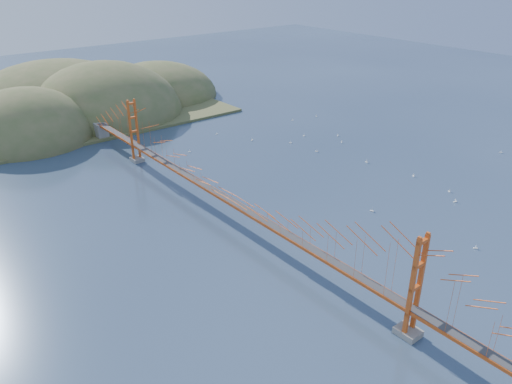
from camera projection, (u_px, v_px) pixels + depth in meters
ground at (233, 222)px, 71.61m from camera, size 320.00×320.00×0.00m
bridge at (231, 177)px, 68.72m from camera, size 2.20×94.40×12.00m
far_headlands at (74, 113)px, 121.16m from camera, size 84.00×58.00×25.00m
sailboat_4 at (342, 142)px, 101.87m from camera, size 0.61×0.61×0.64m
sailboat_6 at (476, 248)px, 65.16m from camera, size 0.61×0.61×0.64m
sailboat_1 at (317, 151)px, 97.20m from camera, size 0.62×0.62×0.68m
sailboat_14 at (449, 191)px, 80.73m from camera, size 0.58×0.58×0.63m
sailboat_3 at (252, 140)px, 102.99m from camera, size 0.59×0.57×0.66m
sailboat_12 at (190, 151)px, 97.02m from camera, size 0.52×0.52×0.58m
sailboat_11 at (501, 152)px, 96.65m from camera, size 0.62×0.62×0.69m
sailboat_7 at (217, 134)px, 106.55m from camera, size 0.49×0.42×0.56m
sailboat_15 at (304, 135)px, 105.51m from camera, size 0.48×0.55×0.63m
sailboat_16 at (290, 143)px, 101.52m from camera, size 0.61×0.61×0.66m
sailboat_0 at (372, 210)px, 74.59m from camera, size 0.59×0.62×0.70m
sailboat_17 at (292, 120)px, 115.36m from camera, size 0.51×0.44×0.59m
sailboat_13 at (413, 176)px, 86.36m from camera, size 0.67×0.67×0.70m
sailboat_9 at (338, 135)px, 105.53m from camera, size 0.62×0.62×0.65m
sailboat_2 at (455, 201)px, 77.37m from camera, size 0.63×0.62×0.71m
sailboat_5 at (367, 162)px, 92.09m from camera, size 0.55×0.64×0.73m
sailboat_8 at (316, 116)px, 117.98m from camera, size 0.55×0.55×0.62m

